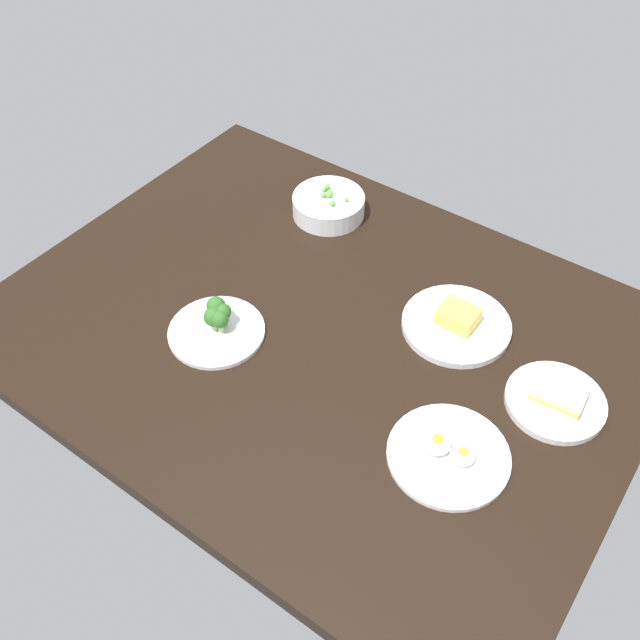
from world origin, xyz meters
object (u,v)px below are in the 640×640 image
(plate_sandwich, at_px, (556,400))
(bowl_peas, at_px, (329,205))
(plate_eggs, at_px, (448,454))
(plate_broccoli, at_px, (217,326))
(plate_cheese, at_px, (457,323))

(plate_sandwich, distance_m, bowl_peas, 0.72)
(bowl_peas, bearing_deg, plate_eggs, -37.61)
(plate_sandwich, height_order, bowl_peas, bowl_peas)
(plate_broccoli, height_order, bowl_peas, plate_broccoli)
(plate_eggs, bearing_deg, plate_sandwich, 64.04)
(plate_cheese, height_order, plate_eggs, plate_cheese)
(plate_sandwich, relative_size, plate_cheese, 0.83)
(plate_sandwich, height_order, plate_eggs, same)
(plate_broccoli, relative_size, plate_cheese, 0.88)
(bowl_peas, bearing_deg, plate_broccoli, -84.88)
(plate_cheese, bearing_deg, plate_sandwich, -15.09)
(plate_eggs, bearing_deg, plate_broccoli, -178.64)
(bowl_peas, distance_m, plate_eggs, 0.73)
(plate_broccoli, bearing_deg, plate_eggs, 1.36)
(plate_sandwich, xyz_separation_m, plate_cheese, (-0.25, 0.07, -0.00))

